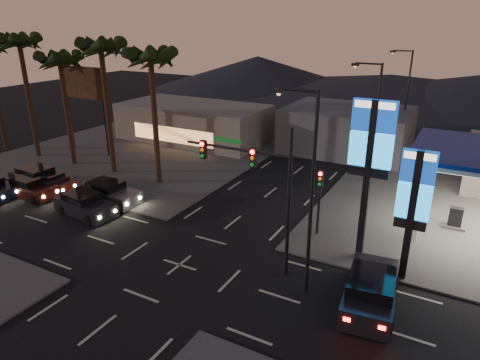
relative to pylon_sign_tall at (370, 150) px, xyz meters
The scene contains 24 objects.
ground 11.97m from the pylon_sign_tall, 147.09° to the right, with size 140.00×140.00×0.00m, color black.
corner_lot_nw 27.40m from the pylon_sign_tall, 156.80° to the left, with size 24.00×24.00×0.12m, color #47443F.
pylon_sign_tall is the anchor object (origin of this frame).
pylon_sign_short 3.20m from the pylon_sign_tall, 21.80° to the right, with size 1.60×0.35×7.00m.
traffic_signal_mast 6.02m from the pylon_sign_tall, 143.48° to the right, with size 6.10×0.39×8.00m.
pedestal_signal 4.82m from the pylon_sign_tall, 153.73° to the left, with size 0.32×0.39×4.30m.
streetlight_near 4.86m from the pylon_sign_tall, 110.76° to the right, with size 2.14×0.25×10.00m.
streetlight_mid 8.70m from the pylon_sign_tall, 101.35° to the left, with size 2.14×0.25×10.00m.
streetlight_far 22.57m from the pylon_sign_tall, 94.34° to the left, with size 2.14×0.25×10.00m.
palm_a 18.21m from the pylon_sign_tall, 167.12° to the left, with size 4.41×4.41×10.86m.
palm_b 23.13m from the pylon_sign_tall, 169.92° to the left, with size 4.41×4.41×11.46m.
palm_c 27.90m from the pylon_sign_tall, behind, with size 4.41×4.41×10.26m.
palm_d 32.96m from the pylon_sign_tall, behind, with size 4.41×4.41×11.66m.
billboard 29.95m from the pylon_sign_tall, 165.50° to the left, with size 6.00×0.30×8.50m.
building_far_west 28.25m from the pylon_sign_tall, 143.75° to the left, with size 16.00×8.00×4.00m, color #726B5B.
building_far_mid 21.91m from the pylon_sign_tall, 107.59° to the left, with size 12.00×9.00×4.40m, color #4C4C51.
hill_left 64.06m from the pylon_sign_tall, 121.58° to the left, with size 40.00×40.00×6.00m, color black.
hill_center 55.33m from the pylon_sign_tall, 98.86° to the left, with size 60.00×60.00×4.00m, color black.
car_lane_a_front 19.25m from the pylon_sign_tall, 169.71° to the right, with size 4.93×2.48×1.55m.
car_lane_a_mid 25.14m from the pylon_sign_tall, behind, with size 4.53×2.01×1.46m.
car_lane_b_front 19.03m from the pylon_sign_tall, behind, with size 4.98×2.26×1.60m.
car_lane_b_mid 25.96m from the pylon_sign_tall, behind, with size 5.16×2.34×1.65m.
car_lane_b_rear 24.73m from the pylon_sign_tall, behind, with size 4.14×1.85×1.33m.
suv_station 7.06m from the pylon_sign_tall, 69.56° to the right, with size 2.80×5.48×1.75m.
Camera 1 is at (12.72, -16.33, 12.75)m, focal length 32.00 mm.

